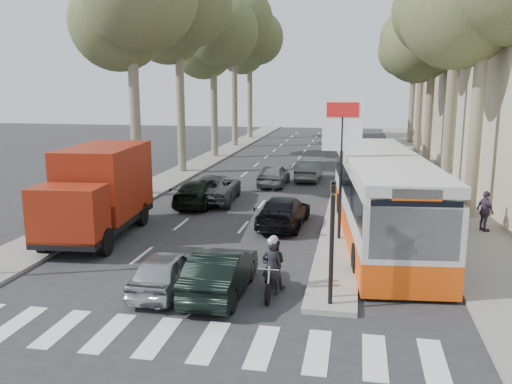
# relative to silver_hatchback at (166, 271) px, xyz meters

# --- Properties ---
(ground) EXTENTS (120.00, 120.00, 0.00)m
(ground) POSITION_rel_silver_hatchback_xyz_m (1.65, 1.04, -0.62)
(ground) COLOR #28282B
(ground) RESTS_ON ground
(sidewalk_right) EXTENTS (3.20, 70.00, 0.12)m
(sidewalk_right) POSITION_rel_silver_hatchback_xyz_m (10.25, 26.04, -0.56)
(sidewalk_right) COLOR gray
(sidewalk_right) RESTS_ON ground
(median_left) EXTENTS (2.40, 64.00, 0.12)m
(median_left) POSITION_rel_silver_hatchback_xyz_m (-6.35, 29.04, -0.56)
(median_left) COLOR gray
(median_left) RESTS_ON ground
(traffic_island) EXTENTS (1.50, 26.00, 0.16)m
(traffic_island) POSITION_rel_silver_hatchback_xyz_m (4.90, 12.04, -0.54)
(traffic_island) COLOR gray
(traffic_island) RESTS_ON ground
(building_far) EXTENTS (11.00, 20.00, 16.00)m
(building_far) POSITION_rel_silver_hatchback_xyz_m (17.15, 35.04, 7.38)
(building_far) COLOR #B7A88E
(building_far) RESTS_ON ground
(billboard) EXTENTS (1.50, 12.10, 5.60)m
(billboard) POSITION_rel_silver_hatchback_xyz_m (4.90, 6.04, 3.08)
(billboard) COLOR yellow
(billboard) RESTS_ON ground
(traffic_light_island) EXTENTS (0.16, 0.41, 3.60)m
(traffic_light_island) POSITION_rel_silver_hatchback_xyz_m (4.90, -0.46, 1.87)
(traffic_light_island) COLOR black
(traffic_light_island) RESTS_ON ground
(tree_l_b) EXTENTS (7.40, 7.20, 14.88)m
(tree_l_b) POSITION_rel_silver_hatchback_xyz_m (-6.32, 21.15, 10.45)
(tree_l_b) COLOR #6B604C
(tree_l_b) RESTS_ON ground
(tree_l_c) EXTENTS (7.40, 7.20, 13.71)m
(tree_l_c) POSITION_rel_silver_hatchback_xyz_m (-6.12, 29.15, 9.42)
(tree_l_c) COLOR #6B604C
(tree_l_c) RESTS_ON ground
(tree_l_d) EXTENTS (7.40, 7.20, 15.66)m
(tree_l_d) POSITION_rel_silver_hatchback_xyz_m (-6.22, 37.15, 11.14)
(tree_l_d) COLOR #6B604C
(tree_l_d) RESTS_ON ground
(tree_l_e) EXTENTS (7.40, 7.20, 14.49)m
(tree_l_e) POSITION_rel_silver_hatchback_xyz_m (-6.32, 45.15, 10.11)
(tree_l_e) COLOR #6B604C
(tree_l_e) RESTS_ON ground
(tree_r_c) EXTENTS (7.40, 7.20, 13.32)m
(tree_r_c) POSITION_rel_silver_hatchback_xyz_m (10.68, 27.15, 9.07)
(tree_r_c) COLOR #6B604C
(tree_r_c) RESTS_ON ground
(tree_r_d) EXTENTS (7.40, 7.20, 14.88)m
(tree_r_d) POSITION_rel_silver_hatchback_xyz_m (10.78, 35.15, 10.45)
(tree_r_d) COLOR #6B604C
(tree_r_d) RESTS_ON ground
(tree_r_e) EXTENTS (7.40, 7.20, 14.10)m
(tree_r_e) POSITION_rel_silver_hatchback_xyz_m (10.88, 43.15, 9.76)
(tree_r_e) COLOR #6B604C
(tree_r_e) RESTS_ON ground
(silver_hatchback) EXTENTS (1.52, 3.66, 1.24)m
(silver_hatchback) POSITION_rel_silver_hatchback_xyz_m (0.00, 0.00, 0.00)
(silver_hatchback) COLOR #AAADB3
(silver_hatchback) RESTS_ON ground
(dark_hatchback) EXTENTS (1.48, 4.16, 1.37)m
(dark_hatchback) POSITION_rel_silver_hatchback_xyz_m (1.68, 0.04, 0.06)
(dark_hatchback) COLOR black
(dark_hatchback) RESTS_ON ground
(queue_car_a) EXTENTS (2.69, 5.21, 1.41)m
(queue_car_a) POSITION_rel_silver_hatchback_xyz_m (-1.85, 12.41, 0.08)
(queue_car_a) COLOR #4D5155
(queue_car_a) RESTS_ON ground
(queue_car_b) EXTENTS (2.10, 4.61, 1.31)m
(queue_car_b) POSITION_rel_silver_hatchback_xyz_m (2.44, 8.04, 0.03)
(queue_car_b) COLOR black
(queue_car_b) RESTS_ON ground
(queue_car_c) EXTENTS (1.72, 4.01, 1.35)m
(queue_car_c) POSITION_rel_silver_hatchback_xyz_m (0.55, 17.37, 0.05)
(queue_car_c) COLOR #999CA0
(queue_car_c) RESTS_ON ground
(queue_car_d) EXTENTS (1.49, 4.02, 1.31)m
(queue_car_d) POSITION_rel_silver_hatchback_xyz_m (2.50, 19.52, 0.04)
(queue_car_d) COLOR #4A4D51
(queue_car_d) RESTS_ON ground
(queue_car_e) EXTENTS (1.85, 4.47, 1.29)m
(queue_car_e) POSITION_rel_silver_hatchback_xyz_m (-2.35, 11.31, 0.03)
(queue_car_e) COLOR black
(queue_car_e) RESTS_ON ground
(red_truck) EXTENTS (3.07, 6.92, 3.60)m
(red_truck) POSITION_rel_silver_hatchback_xyz_m (-4.66, 5.17, 1.28)
(red_truck) COLOR black
(red_truck) RESTS_ON ground
(city_bus) EXTENTS (4.10, 13.17, 3.41)m
(city_bus) POSITION_rel_silver_hatchback_xyz_m (6.49, 6.72, 1.18)
(city_bus) COLOR #EB4C0D
(city_bus) RESTS_ON ground
(motorcycle) EXTENTS (0.74, 2.07, 1.76)m
(motorcycle) POSITION_rel_silver_hatchback_xyz_m (3.15, 0.48, 0.18)
(motorcycle) COLOR black
(motorcycle) RESTS_ON ground
(pedestrian_near) EXTENTS (0.85, 1.10, 1.69)m
(pedestrian_near) POSITION_rel_silver_hatchback_xyz_m (10.74, 8.35, 0.35)
(pedestrian_near) COLOR #403149
(pedestrian_near) RESTS_ON sidewalk_right
(pedestrian_far) EXTENTS (1.34, 1.10, 1.91)m
(pedestrian_far) POSITION_rel_silver_hatchback_xyz_m (9.16, 10.44, 0.45)
(pedestrian_far) COLOR brown
(pedestrian_far) RESTS_ON sidewalk_right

